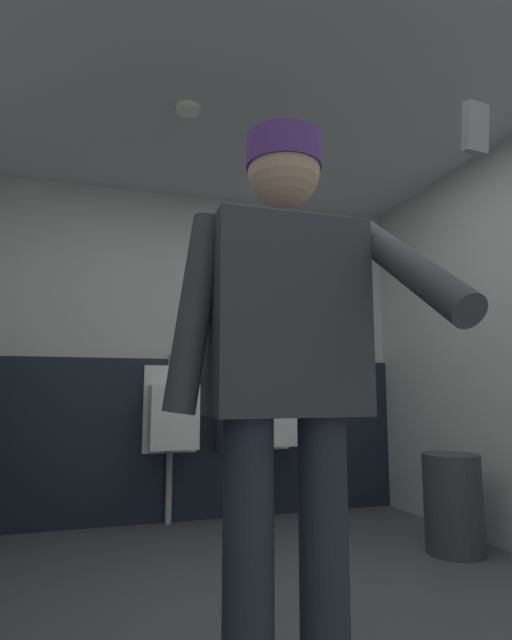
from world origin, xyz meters
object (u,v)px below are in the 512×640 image
(urinal_left, at_px, (172,416))
(trash_bin, at_px, (453,503))
(cell_phone, at_px, (475,128))
(person, at_px, (286,368))
(urinal_middle, at_px, (269,414))

(urinal_left, relative_size, trash_bin, 2.15)
(urinal_left, relative_size, cell_phone, 11.27)
(person, distance_m, trash_bin, 2.16)
(person, bearing_deg, trash_bin, 39.92)
(person, bearing_deg, cell_phone, -62.71)
(cell_phone, bearing_deg, urinal_left, 88.30)
(urinal_middle, relative_size, cell_phone, 11.27)
(urinal_left, bearing_deg, trash_bin, -35.10)
(urinal_left, distance_m, urinal_middle, 0.75)
(person, height_order, trash_bin, person)
(person, xyz_separation_m, trash_bin, (1.56, 1.30, -0.74))
(urinal_left, height_order, trash_bin, urinal_left)
(urinal_middle, height_order, cell_phone, cell_phone)
(urinal_middle, relative_size, person, 0.72)
(urinal_left, xyz_separation_m, person, (-0.01, -2.39, 0.25))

